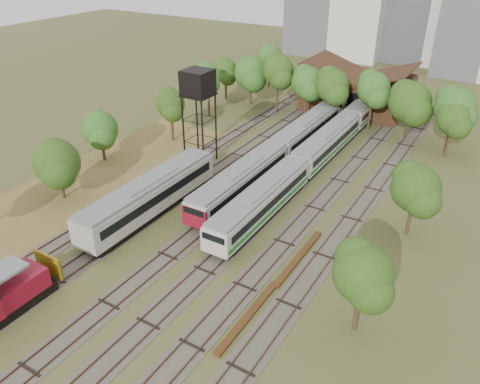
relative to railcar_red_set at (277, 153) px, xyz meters
The scene contains 14 objects.
ground 31.91m from the railcar_red_set, 86.40° to the right, with size 240.00×240.00×0.00m, color #475123.
dry_grass_patch 28.73m from the railcar_red_set, 123.91° to the right, with size 14.00×60.00×0.04m, color brown.
tracks 7.16m from the railcar_red_set, 78.90° to the right, with size 24.60×80.00×0.19m.
railcar_red_set is the anchor object (origin of this frame).
railcar_green_set 7.33m from the railcar_red_set, 56.91° to the left, with size 2.79×52.08×3.45m.
railcar_rear 27.25m from the railcar_red_set, 90.00° to the left, with size 2.76×16.08×3.41m.
old_grey_coach 17.49m from the railcar_red_set, 110.06° to the right, with size 3.13×18.00×3.88m.
water_tower 12.50m from the railcar_red_set, 160.35° to the right, with size 3.34×3.34×11.53m.
rail_pile_near 26.24m from the railcar_red_set, 67.54° to the right, with size 0.58×8.69×0.29m, color #513317.
rail_pile_far 18.76m from the railcar_red_set, 56.91° to the right, with size 0.57×9.07×0.29m, color #513317.
maintenance_shed 26.22m from the railcar_red_set, 87.81° to the left, with size 16.45×11.55×7.58m.
tree_band_left 19.12m from the railcar_red_set, 162.00° to the right, with size 7.86×74.77×8.30m.
tree_band_far 17.92m from the railcar_red_set, 85.94° to the left, with size 37.08×8.63×9.19m.
tree_band_right 18.34m from the railcar_red_set, 16.67° to the right, with size 4.57×39.24×7.28m.
Camera 1 is at (21.01, -15.11, 25.44)m, focal length 35.00 mm.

